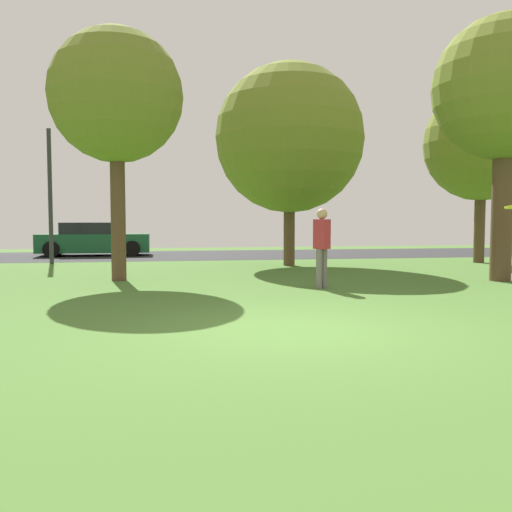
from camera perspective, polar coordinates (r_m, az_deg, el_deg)
name	(u,v)px	position (r m, az deg, el deg)	size (l,w,h in m)	color
ground_plane	(290,330)	(7.70, 3.50, -7.56)	(44.00, 44.00, 0.00)	#47702D
road_strip	(202,255)	(23.45, -5.56, 0.11)	(44.00, 6.40, 0.01)	#28282B
maple_tree_far	(116,97)	(14.38, -14.11, 15.50)	(3.23, 3.23, 6.10)	brown
maple_tree_near	(505,90)	(15.18, 24.16, 15.23)	(3.46, 3.46, 6.39)	brown
oak_tree_center	(290,138)	(18.31, 3.45, 11.91)	(4.78, 4.78, 6.49)	brown
birch_tree_lone	(482,144)	(20.95, 22.09, 10.57)	(3.91, 3.91, 6.05)	brown
person_catcher	(322,244)	(12.22, 6.74, 1.22)	(0.36, 0.39, 1.74)	slate
parked_car_green	(93,240)	(23.88, -16.29, 1.56)	(4.44, 1.98, 1.37)	#195633
street_lamp_post	(50,197)	(19.88, -20.31, 5.70)	(0.14, 0.14, 4.50)	#2D2D33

